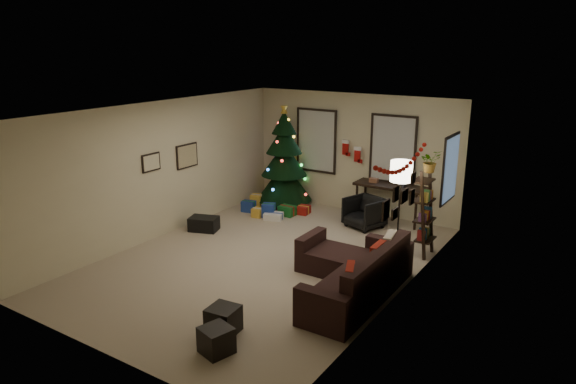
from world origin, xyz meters
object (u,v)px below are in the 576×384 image
(bookshelf, at_px, (426,214))
(sofa, at_px, (354,275))
(desk_chair, at_px, (364,212))
(christmas_tree, at_px, (284,163))
(desk, at_px, (390,189))

(bookshelf, bearing_deg, sofa, -102.22)
(desk_chair, xyz_separation_m, bookshelf, (1.55, -0.79, 0.46))
(christmas_tree, height_order, desk, christmas_tree)
(desk, bearing_deg, bookshelf, -48.66)
(bookshelf, bearing_deg, desk_chair, 152.90)
(christmas_tree, bearing_deg, sofa, -43.56)
(christmas_tree, relative_size, bookshelf, 1.51)
(desk_chair, bearing_deg, christmas_tree, -172.21)
(christmas_tree, relative_size, desk, 1.61)
(christmas_tree, height_order, sofa, christmas_tree)
(sofa, xyz_separation_m, desk, (-0.83, 3.46, 0.46))
(christmas_tree, distance_m, desk_chair, 2.46)
(sofa, height_order, desk_chair, sofa)
(desk, relative_size, bookshelf, 0.94)
(christmas_tree, distance_m, bookshelf, 4.07)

